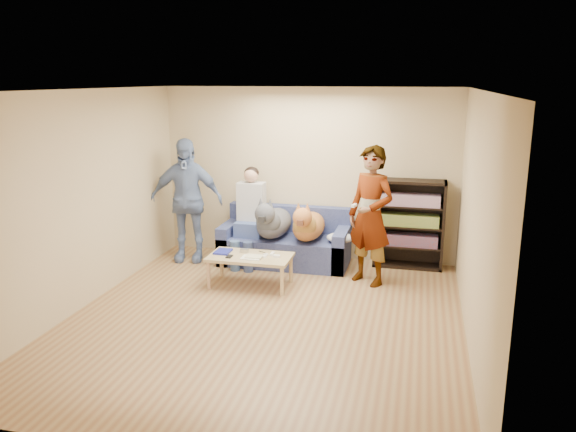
% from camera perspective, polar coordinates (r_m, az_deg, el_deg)
% --- Properties ---
extents(ground, '(5.00, 5.00, 0.00)m').
position_cam_1_polar(ground, '(6.61, -2.46, -10.47)').
color(ground, '#8F603C').
rests_on(ground, ground).
extents(ceiling, '(5.00, 5.00, 0.00)m').
position_cam_1_polar(ceiling, '(6.03, -2.72, 12.67)').
color(ceiling, white).
rests_on(ceiling, ground).
extents(wall_back, '(4.50, 0.00, 4.50)m').
position_cam_1_polar(wall_back, '(8.58, 2.03, 4.30)').
color(wall_back, tan).
rests_on(wall_back, ground).
extents(wall_front, '(4.50, 0.00, 4.50)m').
position_cam_1_polar(wall_front, '(3.96, -12.68, -7.58)').
color(wall_front, tan).
rests_on(wall_front, ground).
extents(wall_left, '(0.00, 5.00, 5.00)m').
position_cam_1_polar(wall_left, '(7.14, -20.23, 1.49)').
color(wall_left, tan).
rests_on(wall_left, ground).
extents(wall_right, '(0.00, 5.00, 5.00)m').
position_cam_1_polar(wall_right, '(5.99, 18.58, -0.62)').
color(wall_right, tan).
rests_on(wall_right, ground).
extents(blanket, '(0.39, 0.33, 0.13)m').
position_cam_1_polar(blanket, '(8.08, 5.32, -2.22)').
color(blanket, '#B7B6BC').
rests_on(blanket, sofa).
extents(person_standing_right, '(0.82, 0.74, 1.87)m').
position_cam_1_polar(person_standing_right, '(7.54, 8.39, 0.01)').
color(person_standing_right, gray).
rests_on(person_standing_right, ground).
extents(person_standing_left, '(1.16, 0.64, 1.87)m').
position_cam_1_polar(person_standing_left, '(8.58, -10.29, 1.59)').
color(person_standing_left, '#7187B5').
rests_on(person_standing_left, ground).
extents(held_controller, '(0.07, 0.13, 0.03)m').
position_cam_1_polar(held_controller, '(7.33, 6.73, 1.06)').
color(held_controller, silver).
rests_on(held_controller, person_standing_right).
extents(notebook_blue, '(0.20, 0.26, 0.03)m').
position_cam_1_polar(notebook_blue, '(7.67, -6.62, -3.61)').
color(notebook_blue, navy).
rests_on(notebook_blue, coffee_table).
extents(papers, '(0.26, 0.20, 0.02)m').
position_cam_1_polar(papers, '(7.40, -3.73, -4.24)').
color(papers, white).
rests_on(papers, coffee_table).
extents(magazine, '(0.22, 0.17, 0.01)m').
position_cam_1_polar(magazine, '(7.41, -3.46, -4.12)').
color(magazine, beige).
rests_on(magazine, coffee_table).
extents(camera_silver, '(0.11, 0.06, 0.05)m').
position_cam_1_polar(camera_silver, '(7.64, -4.47, -3.53)').
color(camera_silver, '#ABABAF').
rests_on(camera_silver, coffee_table).
extents(controller_a, '(0.04, 0.13, 0.03)m').
position_cam_1_polar(controller_a, '(7.52, -1.60, -3.86)').
color(controller_a, white).
rests_on(controller_a, coffee_table).
extents(controller_b, '(0.09, 0.06, 0.03)m').
position_cam_1_polar(controller_b, '(7.43, -1.17, -4.09)').
color(controller_b, white).
rests_on(controller_b, coffee_table).
extents(headphone_cup_a, '(0.07, 0.07, 0.02)m').
position_cam_1_polar(headphone_cup_a, '(7.43, -2.44, -4.13)').
color(headphone_cup_a, white).
rests_on(headphone_cup_a, coffee_table).
extents(headphone_cup_b, '(0.07, 0.07, 0.02)m').
position_cam_1_polar(headphone_cup_b, '(7.50, -2.27, -3.95)').
color(headphone_cup_b, silver).
rests_on(headphone_cup_b, coffee_table).
extents(pen_orange, '(0.13, 0.06, 0.01)m').
position_cam_1_polar(pen_orange, '(7.37, -4.39, -4.37)').
color(pen_orange, orange).
rests_on(pen_orange, coffee_table).
extents(pen_black, '(0.13, 0.08, 0.01)m').
position_cam_1_polar(pen_black, '(7.64, -2.61, -3.68)').
color(pen_black, black).
rests_on(pen_black, coffee_table).
extents(wallet, '(0.07, 0.12, 0.02)m').
position_cam_1_polar(wallet, '(7.47, -5.98, -4.11)').
color(wallet, black).
rests_on(wallet, coffee_table).
extents(sofa, '(1.90, 0.85, 0.82)m').
position_cam_1_polar(sofa, '(8.48, -0.23, -2.89)').
color(sofa, '#515B93').
rests_on(sofa, ground).
extents(person_seated, '(0.40, 0.73, 1.47)m').
position_cam_1_polar(person_seated, '(8.37, -3.92, 0.35)').
color(person_seated, '#455B98').
rests_on(person_seated, sofa).
extents(dog_gray, '(0.47, 1.28, 0.69)m').
position_cam_1_polar(dog_gray, '(8.23, -1.59, -0.60)').
color(dog_gray, '#4D4E57').
rests_on(dog_gray, sofa).
extents(dog_tan, '(0.44, 1.18, 0.64)m').
position_cam_1_polar(dog_tan, '(8.11, 2.01, -0.93)').
color(dog_tan, '#AB5834').
rests_on(dog_tan, sofa).
extents(coffee_table, '(1.10, 0.60, 0.42)m').
position_cam_1_polar(coffee_table, '(7.52, -3.86, -4.38)').
color(coffee_table, tan).
rests_on(coffee_table, ground).
extents(bookshelf, '(1.00, 0.34, 1.30)m').
position_cam_1_polar(bookshelf, '(8.38, 12.20, -0.59)').
color(bookshelf, black).
rests_on(bookshelf, ground).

